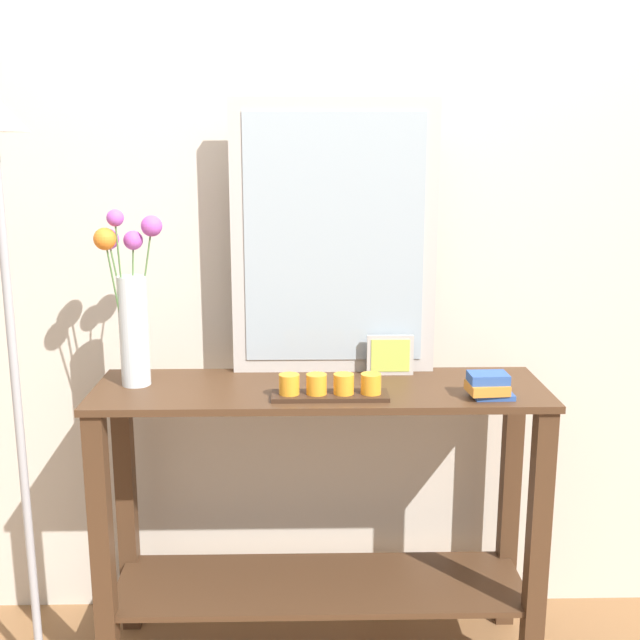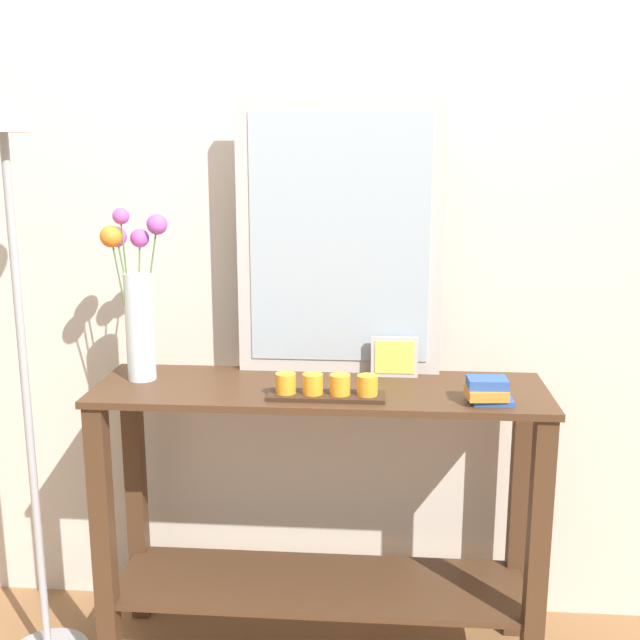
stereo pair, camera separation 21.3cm
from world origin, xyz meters
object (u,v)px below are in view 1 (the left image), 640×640
object	(u,v)px
tall_vase_left	(131,303)
picture_frame_small	(390,355)
console_table	(320,496)
floor_lamp	(8,302)
candle_tray	(330,388)
mirror_leaning	(334,239)
book_stack	(489,386)

from	to	relation	value
tall_vase_left	picture_frame_small	bearing A→B (deg)	6.23
console_table	floor_lamp	size ratio (longest dim) A/B	0.77
picture_frame_small	tall_vase_left	bearing A→B (deg)	-173.77
candle_tray	mirror_leaning	bearing A→B (deg)	85.71
book_stack	console_table	bearing A→B (deg)	166.93
console_table	book_stack	xyz separation A→B (m)	(0.46, -0.11, 0.37)
tall_vase_left	floor_lamp	size ratio (longest dim) A/B	0.30
mirror_leaning	floor_lamp	size ratio (longest dim) A/B	0.49
candle_tray	book_stack	bearing A→B (deg)	-0.70
candle_tray	book_stack	world-z (taller)	book_stack
book_stack	floor_lamp	bearing A→B (deg)	179.48
console_table	picture_frame_small	distance (m)	0.47
console_table	mirror_leaning	bearing A→B (deg)	74.22
mirror_leaning	book_stack	bearing A→B (deg)	-32.65
console_table	book_stack	bearing A→B (deg)	-13.07
picture_frame_small	candle_tray	bearing A→B (deg)	-131.04
book_stack	floor_lamp	xyz separation A→B (m)	(-1.28, 0.01, 0.24)
console_table	candle_tray	distance (m)	0.38
tall_vase_left	picture_frame_small	world-z (taller)	tall_vase_left
mirror_leaning	candle_tray	distance (m)	0.46
picture_frame_small	floor_lamp	xyz separation A→B (m)	(-1.04, -0.21, 0.21)
candle_tray	picture_frame_small	xyz separation A→B (m)	(0.19, 0.21, 0.03)
console_table	book_stack	distance (m)	0.60
tall_vase_left	candle_tray	size ratio (longest dim) A/B	1.58
console_table	tall_vase_left	size ratio (longest dim) A/B	2.55
floor_lamp	console_table	bearing A→B (deg)	6.53
tall_vase_left	candle_tray	world-z (taller)	tall_vase_left
tall_vase_left	book_stack	xyz separation A→B (m)	(0.99, -0.14, -0.21)
console_table	mirror_leaning	size ratio (longest dim) A/B	1.60
tall_vase_left	book_stack	bearing A→B (deg)	-7.97
console_table	mirror_leaning	distance (m)	0.76
candle_tray	floor_lamp	xyz separation A→B (m)	(-0.85, 0.01, 0.24)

